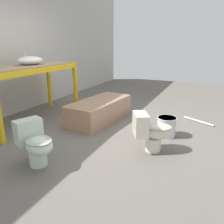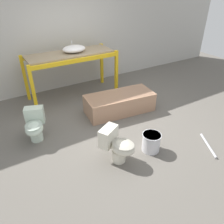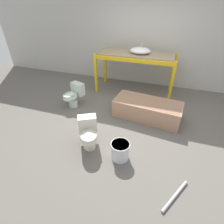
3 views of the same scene
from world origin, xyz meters
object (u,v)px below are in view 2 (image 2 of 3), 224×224
object	(u,v)px
sink_basin	(74,49)
toilet_far	(35,125)
toilet_near	(117,145)
bathtub_main	(120,102)
bucket_white	(151,142)

from	to	relation	value
sink_basin	toilet_far	bearing A→B (deg)	-136.65
toilet_near	toilet_far	bearing A→B (deg)	100.04
sink_basin	bathtub_main	distance (m)	1.66
bathtub_main	toilet_far	size ratio (longest dim) A/B	2.47
toilet_far	bucket_white	xyz separation A→B (m)	(1.64, -1.35, -0.13)
toilet_near	toilet_far	distance (m)	1.61
toilet_far	bucket_white	bearing A→B (deg)	-19.42
sink_basin	bathtub_main	size ratio (longest dim) A/B	0.35
bathtub_main	bucket_white	world-z (taller)	bathtub_main
toilet_near	bathtub_main	bearing A→B (deg)	27.73
toilet_near	toilet_far	xyz separation A→B (m)	(-1.00, 1.26, 0.00)
sink_basin	toilet_near	bearing A→B (deg)	-98.90
bathtub_main	toilet_far	world-z (taller)	toilet_far
toilet_near	bucket_white	size ratio (longest dim) A/B	1.95
bucket_white	toilet_near	bearing A→B (deg)	171.69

